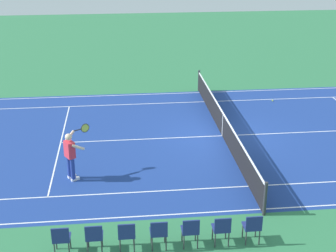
{
  "coord_description": "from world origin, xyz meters",
  "views": [
    {
      "loc": [
        4.06,
        17.53,
        7.8
      ],
      "look_at": [
        2.29,
        0.91,
        0.9
      ],
      "focal_mm": 51.9,
      "sensor_mm": 36.0,
      "label": 1
    }
  ],
  "objects_px": {
    "tennis_net": "(223,125)",
    "spectator_chair_0": "(252,226)",
    "spectator_chair_3": "(159,232)",
    "spectator_chair_5": "(94,236)",
    "spectator_chair_6": "(61,238)",
    "tennis_player_near": "(71,154)",
    "spectator_chair_4": "(127,234)",
    "spectator_chair_2": "(190,230)",
    "tennis_ball": "(273,101)",
    "spectator_chair_1": "(222,228)"
  },
  "relations": [
    {
      "from": "spectator_chair_4",
      "to": "spectator_chair_6",
      "type": "bearing_deg",
      "value": 0.0
    },
    {
      "from": "tennis_player_near",
      "to": "spectator_chair_6",
      "type": "bearing_deg",
      "value": 90.7
    },
    {
      "from": "tennis_ball",
      "to": "tennis_net",
      "type": "bearing_deg",
      "value": 49.55
    },
    {
      "from": "tennis_net",
      "to": "spectator_chair_5",
      "type": "bearing_deg",
      "value": 55.63
    },
    {
      "from": "tennis_player_near",
      "to": "spectator_chair_6",
      "type": "xyz_separation_m",
      "value": [
        -0.05,
        4.07,
        -0.41
      ]
    },
    {
      "from": "spectator_chair_5",
      "to": "spectator_chair_0",
      "type": "bearing_deg",
      "value": 180.0
    },
    {
      "from": "tennis_player_near",
      "to": "tennis_ball",
      "type": "xyz_separation_m",
      "value": [
        -8.98,
        -6.84,
        -0.9
      ]
    },
    {
      "from": "spectator_chair_4",
      "to": "tennis_net",
      "type": "bearing_deg",
      "value": -119.58
    },
    {
      "from": "spectator_chair_0",
      "to": "spectator_chair_2",
      "type": "bearing_deg",
      "value": 0.0
    },
    {
      "from": "spectator_chair_5",
      "to": "spectator_chair_6",
      "type": "xyz_separation_m",
      "value": [
        0.82,
        0.0,
        0.0
      ]
    },
    {
      "from": "tennis_player_near",
      "to": "spectator_chair_4",
      "type": "xyz_separation_m",
      "value": [
        -1.7,
        4.07,
        -0.41
      ]
    },
    {
      "from": "tennis_ball",
      "to": "spectator_chair_6",
      "type": "xyz_separation_m",
      "value": [
        8.93,
        10.9,
        0.49
      ]
    },
    {
      "from": "tennis_player_near",
      "to": "spectator_chair_4",
      "type": "bearing_deg",
      "value": 112.66
    },
    {
      "from": "spectator_chair_2",
      "to": "spectator_chair_3",
      "type": "xyz_separation_m",
      "value": [
        0.82,
        0.0,
        0.0
      ]
    },
    {
      "from": "tennis_player_near",
      "to": "spectator_chair_5",
      "type": "xyz_separation_m",
      "value": [
        -0.87,
        4.07,
        -0.41
      ]
    },
    {
      "from": "tennis_net",
      "to": "spectator_chair_6",
      "type": "xyz_separation_m",
      "value": [
        5.66,
        7.07,
        0.03
      ]
    },
    {
      "from": "tennis_net",
      "to": "spectator_chair_0",
      "type": "height_order",
      "value": "tennis_net"
    },
    {
      "from": "tennis_net",
      "to": "spectator_chair_2",
      "type": "relative_size",
      "value": 13.3
    },
    {
      "from": "spectator_chair_2",
      "to": "spectator_chair_3",
      "type": "relative_size",
      "value": 1.0
    },
    {
      "from": "spectator_chair_0",
      "to": "spectator_chair_4",
      "type": "bearing_deg",
      "value": 0.0
    },
    {
      "from": "spectator_chair_1",
      "to": "spectator_chair_3",
      "type": "xyz_separation_m",
      "value": [
        1.65,
        0.0,
        0.0
      ]
    },
    {
      "from": "spectator_chair_3",
      "to": "spectator_chair_4",
      "type": "xyz_separation_m",
      "value": [
        0.82,
        0.0,
        0.0
      ]
    },
    {
      "from": "tennis_ball",
      "to": "spectator_chair_1",
      "type": "height_order",
      "value": "spectator_chair_1"
    },
    {
      "from": "spectator_chair_5",
      "to": "spectator_chair_6",
      "type": "relative_size",
      "value": 1.0
    },
    {
      "from": "tennis_net",
      "to": "spectator_chair_0",
      "type": "xyz_separation_m",
      "value": [
        0.72,
        7.07,
        0.03
      ]
    },
    {
      "from": "spectator_chair_2",
      "to": "tennis_net",
      "type": "bearing_deg",
      "value": -108.49
    },
    {
      "from": "spectator_chair_6",
      "to": "spectator_chair_1",
      "type": "bearing_deg",
      "value": 180.0
    },
    {
      "from": "spectator_chair_1",
      "to": "spectator_chair_4",
      "type": "xyz_separation_m",
      "value": [
        2.47,
        0.0,
        0.0
      ]
    },
    {
      "from": "spectator_chair_0",
      "to": "spectator_chair_2",
      "type": "relative_size",
      "value": 1.0
    },
    {
      "from": "spectator_chair_4",
      "to": "spectator_chair_6",
      "type": "relative_size",
      "value": 1.0
    },
    {
      "from": "tennis_ball",
      "to": "spectator_chair_4",
      "type": "distance_m",
      "value": 13.12
    },
    {
      "from": "spectator_chair_2",
      "to": "spectator_chair_4",
      "type": "height_order",
      "value": "same"
    },
    {
      "from": "tennis_ball",
      "to": "spectator_chair_6",
      "type": "distance_m",
      "value": 14.1
    },
    {
      "from": "spectator_chair_4",
      "to": "tennis_ball",
      "type": "bearing_deg",
      "value": -123.73
    },
    {
      "from": "spectator_chair_4",
      "to": "spectator_chair_3",
      "type": "bearing_deg",
      "value": 180.0
    },
    {
      "from": "spectator_chair_4",
      "to": "tennis_player_near",
      "type": "bearing_deg",
      "value": -67.34
    },
    {
      "from": "tennis_player_near",
      "to": "spectator_chair_4",
      "type": "height_order",
      "value": "tennis_player_near"
    },
    {
      "from": "spectator_chair_0",
      "to": "spectator_chair_6",
      "type": "height_order",
      "value": "same"
    },
    {
      "from": "spectator_chair_3",
      "to": "spectator_chair_4",
      "type": "distance_m",
      "value": 0.82
    },
    {
      "from": "spectator_chair_4",
      "to": "spectator_chair_2",
      "type": "bearing_deg",
      "value": 180.0
    },
    {
      "from": "spectator_chair_0",
      "to": "spectator_chair_1",
      "type": "distance_m",
      "value": 0.82
    },
    {
      "from": "tennis_net",
      "to": "tennis_ball",
      "type": "distance_m",
      "value": 5.06
    },
    {
      "from": "tennis_player_near",
      "to": "spectator_chair_3",
      "type": "relative_size",
      "value": 1.93
    },
    {
      "from": "spectator_chair_2",
      "to": "spectator_chair_6",
      "type": "xyz_separation_m",
      "value": [
        3.29,
        0.0,
        0.0
      ]
    },
    {
      "from": "spectator_chair_1",
      "to": "spectator_chair_2",
      "type": "xyz_separation_m",
      "value": [
        0.82,
        0.0,
        0.0
      ]
    },
    {
      "from": "spectator_chair_4",
      "to": "spectator_chair_6",
      "type": "distance_m",
      "value": 1.65
    },
    {
      "from": "spectator_chair_5",
      "to": "spectator_chair_6",
      "type": "distance_m",
      "value": 0.82
    },
    {
      "from": "spectator_chair_2",
      "to": "spectator_chair_4",
      "type": "distance_m",
      "value": 1.65
    },
    {
      "from": "spectator_chair_0",
      "to": "spectator_chair_3",
      "type": "relative_size",
      "value": 1.0
    },
    {
      "from": "tennis_net",
      "to": "spectator_chair_3",
      "type": "bearing_deg",
      "value": 65.73
    }
  ]
}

